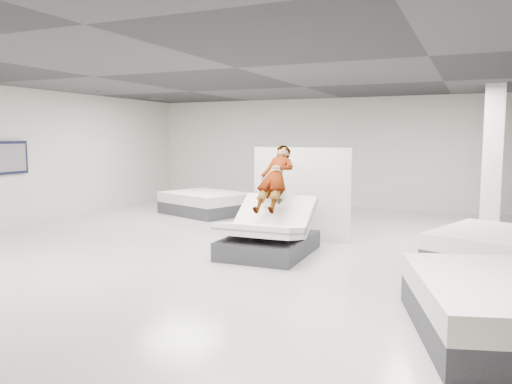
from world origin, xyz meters
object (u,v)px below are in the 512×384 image
(flat_bed_right_near, at_px, (504,309))
(column, at_px, (492,158))
(person, at_px, (275,189))
(wall_poster, at_px, (10,158))
(divider_panel, at_px, (301,193))
(flat_bed_left_far, at_px, (205,203))
(hero_bed, at_px, (269,235))
(remote, at_px, (280,201))
(flat_bed_right_far, at_px, (491,248))

(flat_bed_right_near, xyz_separation_m, column, (-0.01, 6.48, 1.29))
(person, xyz_separation_m, wall_poster, (-6.31, -0.29, 0.47))
(person, distance_m, flat_bed_right_near, 4.64)
(divider_panel, xyz_separation_m, flat_bed_right_near, (3.55, -3.97, -0.62))
(column, bearing_deg, flat_bed_left_far, -176.32)
(hero_bed, relative_size, flat_bed_left_far, 0.73)
(person, xyz_separation_m, divider_panel, (0.08, 1.20, -0.20))
(hero_bed, relative_size, person, 1.19)
(flat_bed_left_far, relative_size, column, 0.79)
(person, xyz_separation_m, column, (3.62, 3.71, 0.47))
(person, bearing_deg, flat_bed_right_near, -38.27)
(divider_panel, distance_m, flat_bed_left_far, 4.02)
(remote, distance_m, flat_bed_left_far, 5.10)
(person, bearing_deg, column, 44.72)
(person, bearing_deg, divider_panel, 85.04)
(remote, bearing_deg, flat_bed_left_far, 133.48)
(flat_bed_right_far, xyz_separation_m, column, (0.04, 3.23, 1.32))
(person, bearing_deg, flat_bed_right_far, 6.61)
(divider_panel, bearing_deg, column, 37.24)
(hero_bed, bearing_deg, divider_panel, 87.02)
(divider_panel, relative_size, flat_bed_left_far, 0.80)
(person, height_order, flat_bed_left_far, person)
(column, bearing_deg, remote, -129.96)
(remote, bearing_deg, person, 122.15)
(flat_bed_right_far, xyz_separation_m, flat_bed_right_near, (0.05, -3.24, 0.03))
(flat_bed_right_far, bearing_deg, wall_poster, -175.57)
(divider_panel, height_order, column, column)
(flat_bed_right_near, distance_m, column, 6.60)
(flat_bed_left_far, bearing_deg, remote, -45.57)
(flat_bed_right_near, bearing_deg, column, 90.05)
(person, bearing_deg, hero_bed, -90.00)
(column, bearing_deg, hero_bed, -131.96)
(flat_bed_right_near, bearing_deg, person, 142.67)
(flat_bed_right_far, relative_size, flat_bed_right_near, 0.92)
(remote, height_order, column, column)
(flat_bed_left_far, distance_m, wall_poster, 4.83)
(flat_bed_right_near, xyz_separation_m, flat_bed_left_far, (-6.94, 6.03, -0.02))
(remote, relative_size, flat_bed_right_far, 0.06)
(hero_bed, xyz_separation_m, divider_panel, (0.08, 1.52, 0.59))
(remote, xyz_separation_m, column, (3.40, 4.06, 0.64))
(person, xyz_separation_m, flat_bed_left_far, (-3.31, 3.26, -0.84))
(flat_bed_right_far, distance_m, flat_bed_right_near, 3.24)
(person, relative_size, flat_bed_right_near, 0.59)
(wall_poster, bearing_deg, flat_bed_right_near, -14.00)
(flat_bed_right_near, bearing_deg, wall_poster, 166.00)
(hero_bed, height_order, divider_panel, divider_panel)
(person, xyz_separation_m, flat_bed_right_far, (3.58, 0.48, -0.85))
(divider_panel, bearing_deg, hero_bed, -91.05)
(divider_panel, height_order, flat_bed_right_far, divider_panel)
(hero_bed, bearing_deg, flat_bed_left_far, 132.83)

